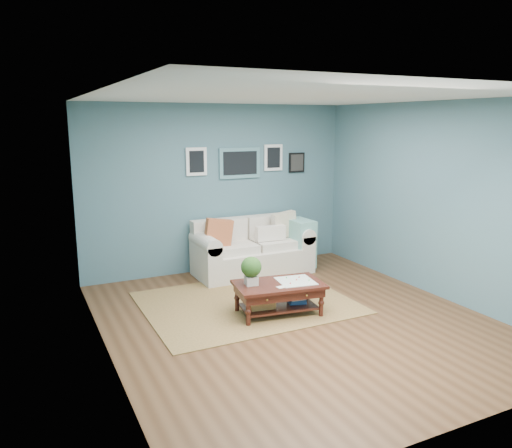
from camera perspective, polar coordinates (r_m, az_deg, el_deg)
room_shell at (r=6.00m, az=4.58°, el=1.42°), size 5.00×5.02×2.70m
area_rug at (r=6.85m, az=-1.10°, el=-8.97°), size 2.71×2.17×0.01m
loveseat at (r=8.10m, az=0.05°, el=-2.80°), size 1.91×0.87×0.98m
coffee_table at (r=6.36m, az=2.09°, el=-7.40°), size 1.19×0.80×0.78m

